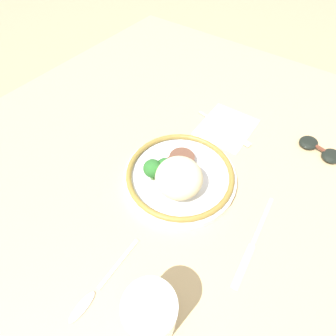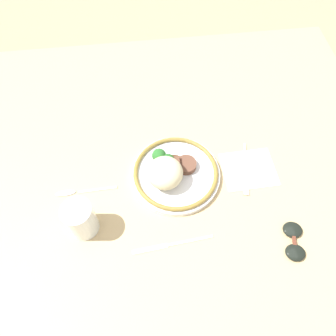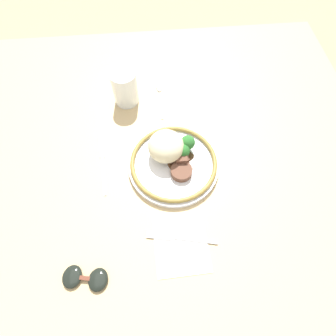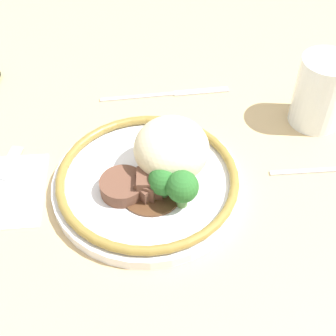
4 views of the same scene
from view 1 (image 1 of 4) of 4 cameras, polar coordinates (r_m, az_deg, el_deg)
ground_plane at (r=0.62m, az=4.91°, el=-4.07°), size 8.00×8.00×0.00m
dining_table at (r=0.61m, az=5.04°, el=-2.99°), size 1.23×1.22×0.04m
napkin at (r=0.71m, az=12.60°, el=8.67°), size 0.15×0.13×0.00m
plate at (r=0.56m, az=2.20°, el=-1.50°), size 0.25×0.25×0.09m
juice_glass at (r=0.43m, az=-3.62°, el=-29.17°), size 0.07×0.07×0.11m
fork at (r=0.70m, az=13.05°, el=7.77°), size 0.05×0.17×0.00m
knife at (r=0.54m, az=18.05°, el=-15.15°), size 0.21×0.03×0.00m
spoon at (r=0.50m, az=-16.07°, el=-25.15°), size 0.17×0.02×0.01m
sunglasses at (r=0.73m, az=30.16°, el=3.58°), size 0.07×0.11×0.02m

